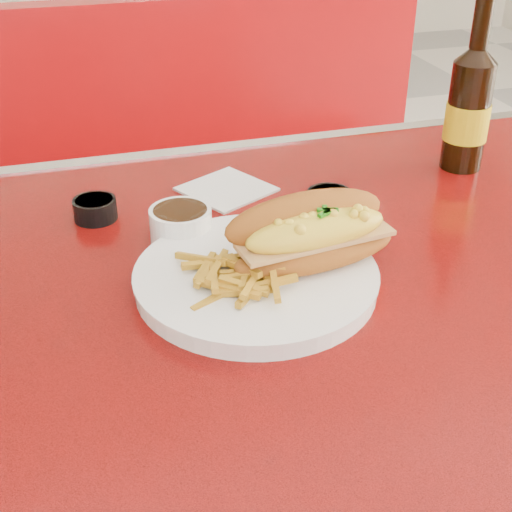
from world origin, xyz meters
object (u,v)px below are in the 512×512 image
object	(u,v)px
diner_table	(330,369)
booth_bench_far	(201,269)
mac_hoagie	(312,233)
sauce_cup_left	(95,208)
sauce_cup_right	(329,201)
fork	(298,254)
dinner_plate	(256,278)
beer_bottle	(469,106)
gravy_ramekin	(181,224)

from	to	relation	value
diner_table	booth_bench_far	size ratio (longest dim) A/B	1.03
mac_hoagie	sauce_cup_left	xyz separation A→B (m)	(-0.22, 0.22, -0.04)
diner_table	booth_bench_far	xyz separation A→B (m)	(0.00, 0.81, -0.32)
sauce_cup_left	sauce_cup_right	bearing A→B (deg)	-13.27
sauce_cup_left	fork	bearing A→B (deg)	-42.22
dinner_plate	mac_hoagie	world-z (taller)	mac_hoagie
fork	sauce_cup_left	world-z (taller)	sauce_cup_left
sauce_cup_right	mac_hoagie	bearing A→B (deg)	-119.21
sauce_cup_right	beer_bottle	xyz separation A→B (m)	(0.25, 0.09, 0.08)
dinner_plate	beer_bottle	distance (m)	0.47
fork	beer_bottle	xyz separation A→B (m)	(0.34, 0.21, 0.08)
dinner_plate	sauce_cup_left	distance (m)	0.27
booth_bench_far	mac_hoagie	xyz separation A→B (m)	(-0.04, -0.83, 0.54)
fork	dinner_plate	bearing A→B (deg)	78.86
beer_bottle	mac_hoagie	bearing A→B (deg)	-145.12
fork	gravy_ramekin	world-z (taller)	gravy_ramekin
booth_bench_far	fork	distance (m)	0.95
gravy_ramekin	sauce_cup_right	bearing A→B (deg)	5.12
gravy_ramekin	booth_bench_far	bearing A→B (deg)	76.63
booth_bench_far	beer_bottle	bearing A→B (deg)	-63.64
booth_bench_far	mac_hoagie	size ratio (longest dim) A/B	5.74
diner_table	mac_hoagie	xyz separation A→B (m)	(-0.04, -0.02, 0.22)
diner_table	fork	size ratio (longest dim) A/B	10.78
diner_table	booth_bench_far	bearing A→B (deg)	90.00
gravy_ramekin	sauce_cup_left	distance (m)	0.13
diner_table	beer_bottle	distance (m)	0.45
mac_hoagie	gravy_ramekin	world-z (taller)	mac_hoagie
diner_table	gravy_ramekin	distance (m)	0.27
mac_hoagie	gravy_ramekin	bearing A→B (deg)	127.42
sauce_cup_right	dinner_plate	bearing A→B (deg)	-134.80
booth_bench_far	diner_table	bearing A→B (deg)	-90.00
booth_bench_far	sauce_cup_right	bearing A→B (deg)	-86.55
gravy_ramekin	sauce_cup_left	bearing A→B (deg)	137.31
dinner_plate	sauce_cup_left	xyz separation A→B (m)	(-0.16, 0.22, 0.00)
dinner_plate	fork	size ratio (longest dim) A/B	2.65
sauce_cup_left	sauce_cup_right	xyz separation A→B (m)	(0.31, -0.07, 0.00)
mac_hoagie	fork	distance (m)	0.04
mac_hoagie	beer_bottle	distance (m)	0.41
fork	mac_hoagie	bearing A→B (deg)	166.20
gravy_ramekin	beer_bottle	distance (m)	0.48
diner_table	beer_bottle	size ratio (longest dim) A/B	4.77
booth_bench_far	sauce_cup_left	bearing A→B (deg)	-113.47
booth_bench_far	sauce_cup_left	size ratio (longest dim) A/B	16.93
fork	sauce_cup_left	xyz separation A→B (m)	(-0.22, 0.20, -0.00)
gravy_ramekin	dinner_plate	bearing A→B (deg)	-65.52
booth_bench_far	mac_hoagie	bearing A→B (deg)	-92.79
mac_hoagie	beer_bottle	bearing A→B (deg)	27.51
mac_hoagie	beer_bottle	size ratio (longest dim) A/B	0.81
diner_table	sauce_cup_left	world-z (taller)	sauce_cup_left
diner_table	fork	bearing A→B (deg)	174.18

